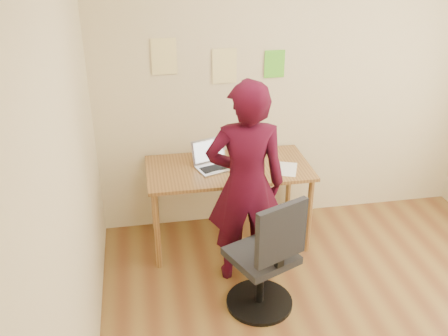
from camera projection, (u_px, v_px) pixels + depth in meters
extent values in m
cube|color=beige|center=(290.00, 81.00, 4.44)|extent=(3.50, 0.04, 2.70)
cube|color=beige|center=(64.00, 195.00, 2.61)|extent=(0.04, 3.50, 2.70)
cube|color=olive|center=(229.00, 168.00, 4.28)|extent=(1.40, 0.70, 0.03)
cylinder|color=olive|center=(157.00, 231.00, 4.08)|extent=(0.05, 0.05, 0.71)
cylinder|color=olive|center=(309.00, 216.00, 4.28)|extent=(0.05, 0.05, 0.71)
cylinder|color=olive|center=(153.00, 195.00, 4.61)|extent=(0.05, 0.05, 0.71)
cylinder|color=olive|center=(289.00, 184.00, 4.81)|extent=(0.05, 0.05, 0.71)
cube|color=#B5B4BC|center=(216.00, 168.00, 4.24)|extent=(0.36, 0.30, 0.01)
cube|color=black|center=(216.00, 167.00, 4.23)|extent=(0.27, 0.19, 0.00)
cube|color=#B5B4BC|center=(208.00, 151.00, 4.29)|extent=(0.31, 0.15, 0.21)
cube|color=white|center=(208.00, 151.00, 4.29)|extent=(0.27, 0.13, 0.17)
cube|color=white|center=(285.00, 169.00, 4.24)|extent=(0.27, 0.32, 0.00)
cube|color=black|center=(248.00, 174.00, 4.13)|extent=(0.09, 0.14, 0.01)
cube|color=#3F4C59|center=(249.00, 174.00, 4.13)|extent=(0.08, 0.12, 0.00)
cube|color=#F6E493|center=(164.00, 56.00, 4.12)|extent=(0.21, 0.00, 0.30)
cube|color=#F6E493|center=(225.00, 66.00, 4.24)|extent=(0.21, 0.00, 0.30)
cube|color=#5ED22F|center=(274.00, 64.00, 4.32)|extent=(0.18, 0.00, 0.24)
cube|color=black|center=(261.00, 256.00, 3.63)|extent=(0.56, 0.56, 0.06)
cube|color=black|center=(281.00, 233.00, 3.34)|extent=(0.39, 0.21, 0.43)
cube|color=black|center=(279.00, 259.00, 3.44)|extent=(0.07, 0.06, 0.12)
cylinder|color=black|center=(260.00, 281.00, 3.73)|extent=(0.06, 0.06, 0.43)
cylinder|color=black|center=(259.00, 302.00, 3.82)|extent=(0.51, 0.51, 0.03)
imported|color=#390718|center=(246.00, 185.00, 3.78)|extent=(0.65, 0.46, 1.67)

